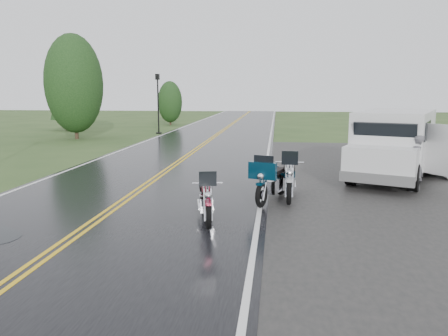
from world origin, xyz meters
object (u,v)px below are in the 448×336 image
motorcycle_teal (262,184)px  van_white (353,149)px  motorcycle_red (208,204)px  person_at_van (416,164)px  motorcycle_silver (289,181)px  lamp_post_far_left (158,104)px

motorcycle_teal → van_white: size_ratio=0.37×
motorcycle_red → motorcycle_teal: size_ratio=0.92×
van_white → person_at_van: 1.92m
motorcycle_silver → lamp_post_far_left: 21.76m
motorcycle_red → lamp_post_far_left: (-7.14, 22.10, 1.55)m
motorcycle_teal → lamp_post_far_left: lamp_post_far_left is taller
van_white → motorcycle_teal: bearing=-107.8°
person_at_van → lamp_post_far_left: size_ratio=0.40×
motorcycle_red → motorcycle_teal: bearing=48.0°
van_white → person_at_van: bearing=1.8°
motorcycle_red → lamp_post_far_left: 23.27m
motorcycle_teal → motorcycle_silver: size_ratio=0.97×
van_white → person_at_van: (1.77, -0.66, -0.35)m
motorcycle_silver → lamp_post_far_left: (-8.95, 19.78, 1.47)m
motorcycle_red → motorcycle_teal: motorcycle_teal is taller
motorcycle_silver → lamp_post_far_left: size_ratio=0.55×
person_at_van → lamp_post_far_left: (-12.82, 17.50, 1.31)m
motorcycle_red → lamp_post_far_left: lamp_post_far_left is taller
motorcycle_red → person_at_van: (5.68, 4.60, 0.24)m
motorcycle_silver → motorcycle_teal: bearing=-150.0°
motorcycle_teal → lamp_post_far_left: 21.84m
person_at_van → motorcycle_red: bearing=-5.6°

